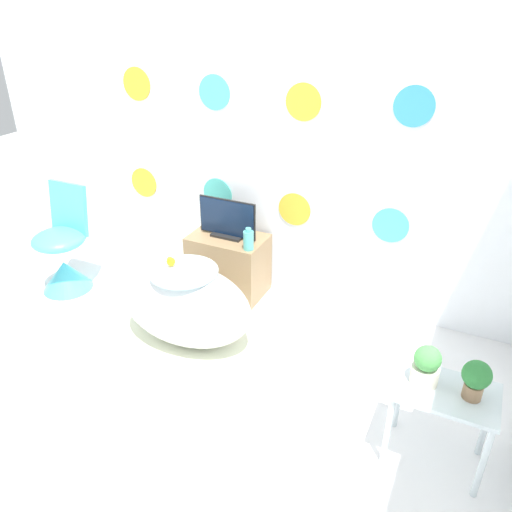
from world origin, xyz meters
TOP-DOWN VIEW (x-y plane):
  - ground_plane at (0.00, 0.00)m, footprint 12.00×12.00m
  - wall_back_dotted at (0.00, 1.87)m, footprint 5.04×0.05m
  - rug at (-0.12, 0.84)m, footprint 1.35×0.96m
  - bathtub at (-0.10, 0.94)m, footprint 0.96×0.56m
  - rubber_duck at (-0.19, 0.94)m, footprint 0.06×0.07m
  - chair at (-1.37, 1.09)m, footprint 0.42×0.42m
  - tv_cabinet at (-0.14, 1.63)m, footprint 0.59×0.38m
  - tv at (-0.14, 1.63)m, footprint 0.48×0.12m
  - vase at (0.10, 1.51)m, footprint 0.08×0.08m
  - side_table at (1.62, 0.61)m, footprint 0.50×0.33m
  - potted_plant_left at (1.51, 0.62)m, footprint 0.14×0.14m
  - potted_plant_right at (1.73, 0.62)m, footprint 0.14×0.14m

SIDE VIEW (x-z plane):
  - ground_plane at x=0.00m, z-range 0.00..0.00m
  - rug at x=-0.12m, z-range 0.00..0.01m
  - tv_cabinet at x=-0.14m, z-range 0.00..0.49m
  - chair at x=-1.37m, z-range -0.15..0.72m
  - bathtub at x=-0.10m, z-range 0.00..0.57m
  - side_table at x=1.62m, z-range 0.15..0.62m
  - vase at x=0.10m, z-range 0.48..0.66m
  - potted_plant_left at x=1.51m, z-range 0.47..0.69m
  - potted_plant_right at x=1.73m, z-range 0.49..0.70m
  - rubber_duck at x=-0.19m, z-range 0.57..0.64m
  - tv at x=-0.14m, z-range 0.48..0.79m
  - wall_back_dotted at x=0.00m, z-range 0.00..2.60m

